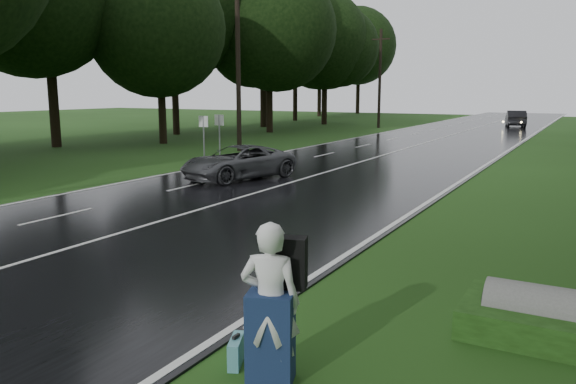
% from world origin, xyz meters
% --- Properties ---
extents(ground, '(160.00, 160.00, 0.00)m').
position_xyz_m(ground, '(0.00, 0.00, 0.00)').
color(ground, '#204615').
rests_on(ground, ground).
extents(road, '(12.00, 140.00, 0.04)m').
position_xyz_m(road, '(0.00, 20.00, 0.02)').
color(road, black).
rests_on(road, ground).
extents(lane_center, '(0.12, 140.00, 0.01)m').
position_xyz_m(lane_center, '(0.00, 20.00, 0.04)').
color(lane_center, silver).
rests_on(lane_center, road).
extents(grey_car, '(3.71, 5.36, 1.36)m').
position_xyz_m(grey_car, '(-2.37, 10.38, 0.72)').
color(grey_car, '#434548').
rests_on(grey_car, road).
extents(far_car, '(2.63, 5.17, 1.62)m').
position_xyz_m(far_car, '(3.19, 51.55, 0.85)').
color(far_car, black).
rests_on(far_car, road).
extents(hitchhiker, '(0.87, 0.83, 2.06)m').
position_xyz_m(hitchhiker, '(7.08, -2.90, 0.96)').
color(hitchhiker, silver).
rests_on(hitchhiker, ground).
extents(suitcase, '(0.34, 0.53, 0.37)m').
position_xyz_m(suitcase, '(6.45, -2.78, 0.18)').
color(suitcase, '#539CA2').
rests_on(suitcase, ground).
extents(culvert, '(1.56, 0.78, 0.78)m').
position_xyz_m(culvert, '(9.91, 0.15, 0.00)').
color(culvert, slate).
rests_on(culvert, ground).
extents(utility_pole_mid, '(1.80, 0.28, 9.89)m').
position_xyz_m(utility_pole_mid, '(-8.50, 19.62, 0.00)').
color(utility_pole_mid, black).
rests_on(utility_pole_mid, ground).
extents(utility_pole_far, '(1.80, 0.28, 9.41)m').
position_xyz_m(utility_pole_far, '(-8.50, 44.14, 0.00)').
color(utility_pole_far, black).
rests_on(utility_pole_far, ground).
extents(road_sign_a, '(0.56, 0.10, 2.35)m').
position_xyz_m(road_sign_a, '(-7.20, 14.44, 0.00)').
color(road_sign_a, white).
rests_on(road_sign_a, ground).
extents(road_sign_b, '(0.57, 0.10, 2.36)m').
position_xyz_m(road_sign_b, '(-7.20, 15.80, 0.00)').
color(road_sign_b, white).
rests_on(road_sign_b, ground).
extents(tree_left_d, '(8.21, 8.21, 12.82)m').
position_xyz_m(tree_left_d, '(-15.92, 21.23, 0.00)').
color(tree_left_d, black).
rests_on(tree_left_d, ground).
extents(tree_left_e, '(9.16, 9.16, 14.32)m').
position_xyz_m(tree_left_e, '(-14.86, 33.88, 0.00)').
color(tree_left_e, black).
rests_on(tree_left_e, ground).
extents(tree_left_f, '(9.56, 9.56, 14.94)m').
position_xyz_m(tree_left_f, '(-15.73, 46.93, 0.00)').
color(tree_left_f, black).
rests_on(tree_left_f, ground).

